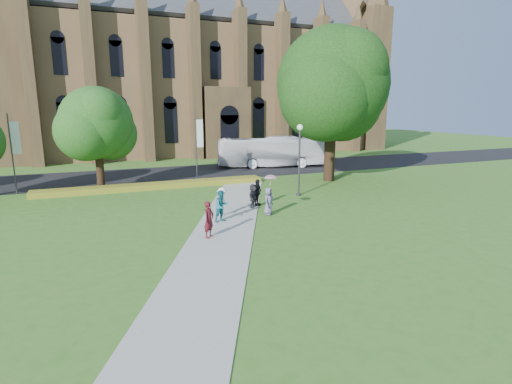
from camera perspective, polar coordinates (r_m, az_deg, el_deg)
name	(u,v)px	position (r m, az deg, el deg)	size (l,w,h in m)	color
ground	(232,232)	(21.18, -3.49, -5.66)	(160.00, 160.00, 0.00)	#366A20
road	(165,174)	(40.16, -12.84, 2.49)	(160.00, 10.00, 0.02)	black
footpath	(226,226)	(22.08, -4.34, -4.88)	(3.20, 30.00, 0.04)	#B2B2A8
flower_hedge	(155,186)	(33.20, -14.25, 0.86)	(18.00, 1.40, 0.45)	gold
cathedral	(207,62)	(61.47, -7.08, 18.01)	(52.60, 18.25, 28.00)	brown
streetlamp	(299,151)	(29.36, 6.23, 5.81)	(0.44, 0.44, 5.24)	#38383D
large_tree	(332,84)	(35.93, 10.84, 14.88)	(9.60, 9.60, 13.20)	#332114
street_tree_1	(96,123)	(33.64, -21.85, 9.10)	(5.60, 5.60, 8.05)	#332114
banner_pole_0	(197,143)	(35.50, -8.37, 6.95)	(0.70, 0.10, 6.00)	#38383D
banner_pole_1	(13,149)	(34.86, -31.37, 5.26)	(0.70, 0.10, 6.00)	#38383D
tour_coach	(271,152)	(43.99, 2.23, 5.76)	(2.77, 11.86, 3.30)	silver
pedestrian_0	(209,220)	(19.98, -6.74, -3.93)	(0.67, 0.44, 1.84)	#4E1119
pedestrian_1	(222,206)	(22.66, -4.93, -2.01)	(0.88, 0.69, 1.82)	#176977
pedestrian_2	(222,202)	(23.84, -4.84, -1.40)	(1.13, 0.65, 1.74)	silver
pedestrian_3	(257,192)	(26.36, 0.17, -0.05)	(1.03, 0.43, 1.76)	black
pedestrian_4	(268,201)	(24.15, 1.79, -1.31)	(0.81, 0.53, 1.65)	slate
pedestrian_5	(253,196)	(25.87, -0.42, -0.53)	(1.43, 0.46, 1.54)	#29262E
parasol	(271,182)	(24.07, 2.10, 1.48)	(0.77, 0.77, 0.68)	#D294B2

